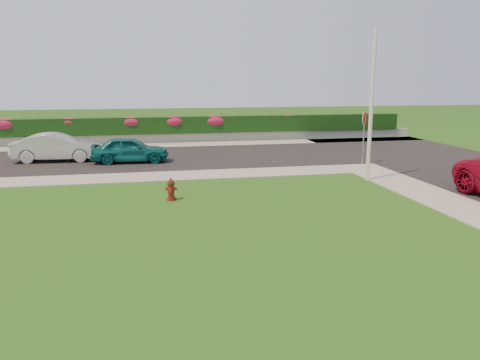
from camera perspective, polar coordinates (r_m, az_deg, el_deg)
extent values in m
plane|color=black|center=(12.19, 3.61, -7.55)|extent=(120.00, 120.00, 0.00)
cube|color=black|center=(25.48, -15.78, 2.42)|extent=(26.00, 8.00, 0.04)
cube|color=gray|center=(20.70, -19.49, 0.03)|extent=(24.00, 2.00, 0.04)
cube|color=gray|center=(22.81, 14.82, 1.39)|extent=(2.00, 2.00, 0.04)
cube|color=gray|center=(30.42, -7.57, 4.28)|extent=(34.00, 2.00, 0.04)
cube|color=gray|center=(31.87, -7.78, 5.13)|extent=(34.00, 0.40, 0.60)
cube|color=black|center=(31.88, -7.83, 6.67)|extent=(32.00, 0.90, 1.10)
cylinder|color=#4E0D0C|center=(16.47, -8.37, -2.30)|extent=(0.33, 0.33, 0.08)
cylinder|color=#4E0D0C|center=(16.40, -8.40, -1.30)|extent=(0.23, 0.23, 0.51)
cylinder|color=black|center=(16.35, -8.43, -0.43)|extent=(0.27, 0.27, 0.05)
sphere|color=black|center=(16.34, -8.43, -0.33)|extent=(0.23, 0.23, 0.23)
cylinder|color=black|center=(16.31, -8.44, 0.11)|extent=(0.07, 0.07, 0.07)
cylinder|color=#4E0D0C|center=(16.43, -8.90, -1.02)|extent=(0.13, 0.13, 0.11)
cylinder|color=#4E0D0C|center=(16.35, -7.91, -1.05)|extent=(0.13, 0.13, 0.11)
cylinder|color=#4E0D0C|center=(16.26, -8.54, -1.35)|extent=(0.18, 0.16, 0.15)
imported|color=#0B5858|center=(24.14, -13.26, 3.64)|extent=(3.84, 1.65, 1.29)
imported|color=#B4B6BC|center=(25.61, -21.41, 3.74)|extent=(4.38, 1.71, 1.42)
cylinder|color=silver|center=(19.84, 15.72, 8.57)|extent=(0.16, 0.16, 6.07)
cylinder|color=slate|center=(23.79, 14.81, 4.60)|extent=(0.06, 0.06, 2.33)
cylinder|color=#AB1C0B|center=(23.67, 14.95, 7.27)|extent=(0.49, 0.51, 0.68)
cylinder|color=white|center=(23.67, 14.95, 7.27)|extent=(0.51, 0.53, 0.72)
ellipsoid|color=#BE2044|center=(32.84, -26.76, 6.08)|extent=(1.54, 0.99, 0.77)
ellipsoid|color=#BE2044|center=(32.05, -20.16, 6.64)|extent=(1.19, 0.77, 0.60)
ellipsoid|color=#BE2044|center=(31.71, -13.12, 6.92)|extent=(1.43, 0.92, 0.72)
ellipsoid|color=#BE2044|center=(31.75, -8.02, 7.10)|extent=(1.50, 0.96, 0.75)
ellipsoid|color=#BE2044|center=(32.04, -3.07, 7.22)|extent=(1.56, 1.00, 0.78)
ellipsoid|color=#BE2044|center=(33.19, 5.93, 7.51)|extent=(1.06, 0.68, 0.53)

